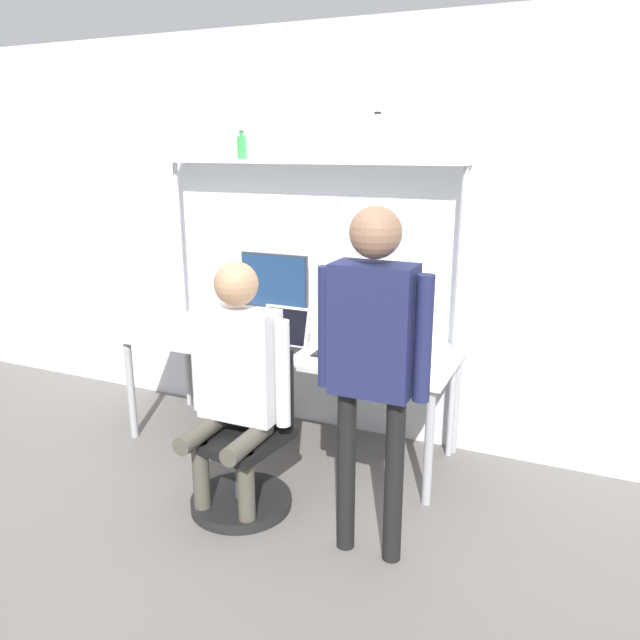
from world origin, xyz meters
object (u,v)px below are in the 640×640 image
Objects in this scene: bottle_green at (242,147)px; person_seated at (236,370)px; cell_phone at (320,353)px; office_chair at (245,460)px; laptop at (283,337)px; person_standing at (373,343)px; bottle_clear at (377,140)px; monitor at (274,286)px.

person_seated is at bearing -62.26° from bottle_green.
cell_phone is 0.79m from office_chair.
person_standing is at bearing -41.70° from laptop.
laptop is 1.33m from bottle_clear.
monitor is at bearing 124.14° from laptop.
cell_phone is at bearing 128.41° from person_standing.
office_chair is 2.04m from bottle_green.
person_standing is at bearing -45.90° from monitor.
office_chair reaches higher than cell_phone.
bottle_green is (-0.22, 0.00, 0.92)m from monitor.
person_seated is 1.65m from bottle_green.
cell_phone is at bearing -114.00° from bottle_clear.
bottle_clear is at bearing 0.00° from bottle_green.
laptop is 0.18× the size of person_standing.
bottle_clear is (0.38, 1.03, 1.71)m from office_chair.
bottle_clear is at bearing 109.13° from person_standing.
person_seated is 4.93× the size of bottle_clear.
bottle_green reaches higher than monitor.
bottle_clear is (0.19, 0.42, 1.25)m from cell_phone.
monitor is 0.30× the size of person_standing.
bottle_clear reaches higher than person_seated.
monitor reaches higher than laptop.
bottle_green is at bearing 151.06° from cell_phone.
monitor is 1.64× the size of laptop.
bottle_clear is (0.38, 1.07, 1.17)m from person_seated.
person_seated is (0.07, -0.67, 0.01)m from laptop.
cell_phone is 1.02m from person_standing.
office_chair is (-0.19, -0.61, -0.46)m from cell_phone.
laptop is 1.72× the size of bottle_green.
laptop is at bearing 95.74° from person_seated.
bottle_green is (-0.56, 1.07, 1.13)m from person_seated.
person_standing is 6.08× the size of bottle_clear.
laptop is 2.08× the size of cell_phone.
person_standing is (0.59, -0.74, 0.36)m from cell_phone.
cell_phone is 1.49m from bottle_green.
office_chair is at bearing 82.01° from person_seated.
office_chair is at bearing -110.13° from bottle_clear.
laptop is at bearing 176.59° from cell_phone.
person_seated is at bearing -72.39° from monitor.
bottle_clear reaches higher than laptop.
person_seated is at bearing -109.67° from bottle_clear.
bottle_green reaches higher than cell_phone.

